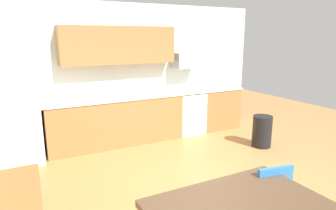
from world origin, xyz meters
TOP-DOWN VIEW (x-y plane):
  - ground_plane at (0.00, 0.00)m, footprint 12.00×12.00m
  - wall_back at (0.00, 2.65)m, footprint 5.80×0.10m
  - cabinet_run_back at (-0.44, 2.30)m, footprint 2.61×0.60m
  - cabinet_run_back_right at (1.93, 2.30)m, footprint 0.94×0.60m
  - cabinet_run_left at (-2.30, 0.80)m, footprint 0.60×2.00m
  - countertop_back at (0.00, 2.30)m, footprint 4.80×0.64m
  - countertop_left at (-2.30, 0.80)m, footprint 0.64×2.00m
  - upper_cabinets_back at (-0.30, 2.43)m, footprint 2.20×0.34m
  - refrigerator at (-2.18, 2.22)m, footprint 0.76×0.70m
  - oven_range at (1.16, 2.30)m, footprint 0.60×0.60m
  - microwave at (1.16, 2.40)m, footprint 0.54×0.36m
  - sink_basin at (-0.45, 2.30)m, footprint 0.48×0.40m
  - sink_faucet at (-0.45, 2.48)m, footprint 0.02×0.02m
  - chair_near_table at (-0.02, -1.33)m, footprint 0.46×0.46m
  - trash_bin at (1.96, 0.89)m, footprint 0.36×0.36m

SIDE VIEW (x-z plane):
  - ground_plane at x=0.00m, z-range 0.00..0.00m
  - trash_bin at x=1.96m, z-range 0.00..0.60m
  - cabinet_run_back at x=-0.44m, z-range 0.00..0.90m
  - cabinet_run_back_right at x=1.93m, z-range 0.00..0.90m
  - cabinet_run_left at x=-2.30m, z-range 0.00..0.90m
  - oven_range at x=1.16m, z-range 0.00..0.91m
  - chair_near_table at x=-0.02m, z-range 0.08..0.93m
  - sink_basin at x=-0.45m, z-range 0.81..0.95m
  - countertop_back at x=0.00m, z-range 0.90..0.94m
  - countertop_left at x=-2.30m, z-range 0.90..0.94m
  - refrigerator at x=-2.18m, z-range 0.00..1.86m
  - sink_faucet at x=-0.45m, z-range 0.92..1.16m
  - wall_back at x=0.00m, z-range 0.00..2.70m
  - microwave at x=1.16m, z-range 1.40..1.72m
  - upper_cabinets_back at x=-0.30m, z-range 1.55..2.25m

